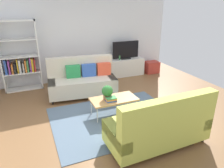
# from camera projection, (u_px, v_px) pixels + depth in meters

# --- Properties ---
(ground_plane) EXTENTS (7.68, 7.68, 0.00)m
(ground_plane) POSITION_uv_depth(u_px,v_px,m) (114.00, 112.00, 5.16)
(ground_plane) COLOR brown
(wall_far) EXTENTS (6.40, 0.12, 2.90)m
(wall_far) POSITION_uv_depth(u_px,v_px,m) (81.00, 37.00, 7.04)
(wall_far) COLOR silver
(wall_far) RESTS_ON ground_plane
(area_rug) EXTENTS (2.90, 2.20, 0.01)m
(area_rug) POSITION_uv_depth(u_px,v_px,m) (115.00, 118.00, 4.90)
(area_rug) COLOR slate
(area_rug) RESTS_ON ground_plane
(couch_beige) EXTENTS (1.99, 1.06, 1.10)m
(couch_beige) POSITION_uv_depth(u_px,v_px,m) (82.00, 80.00, 6.01)
(couch_beige) COLOR beige
(couch_beige) RESTS_ON ground_plane
(couch_green) EXTENTS (1.92, 0.88, 1.10)m
(couch_green) POSITION_uv_depth(u_px,v_px,m) (159.00, 125.00, 3.81)
(couch_green) COLOR #C1CC51
(couch_green) RESTS_ON ground_plane
(coffee_table) EXTENTS (1.10, 0.56, 0.42)m
(coffee_table) POSITION_uv_depth(u_px,v_px,m) (114.00, 100.00, 4.95)
(coffee_table) COLOR #B7844C
(coffee_table) RESTS_ON ground_plane
(tv_console) EXTENTS (1.40, 0.44, 0.64)m
(tv_console) POSITION_uv_depth(u_px,v_px,m) (125.00, 67.00, 7.70)
(tv_console) COLOR silver
(tv_console) RESTS_ON ground_plane
(tv) EXTENTS (1.00, 0.20, 0.64)m
(tv) POSITION_uv_depth(u_px,v_px,m) (126.00, 50.00, 7.45)
(tv) COLOR black
(tv) RESTS_ON tv_console
(bookshelf) EXTENTS (1.10, 0.36, 2.10)m
(bookshelf) POSITION_uv_depth(u_px,v_px,m) (20.00, 60.00, 6.22)
(bookshelf) COLOR white
(bookshelf) RESTS_ON ground_plane
(storage_trunk) EXTENTS (0.52, 0.40, 0.44)m
(storage_trunk) POSITION_uv_depth(u_px,v_px,m) (152.00, 67.00, 8.05)
(storage_trunk) COLOR #B2382D
(storage_trunk) RESTS_ON ground_plane
(potted_plant) EXTENTS (0.26, 0.26, 0.34)m
(potted_plant) POSITION_uv_depth(u_px,v_px,m) (107.00, 92.00, 4.85)
(potted_plant) COLOR brown
(potted_plant) RESTS_ON coffee_table
(table_book_0) EXTENTS (0.24, 0.19, 0.03)m
(table_book_0) POSITION_uv_depth(u_px,v_px,m) (111.00, 100.00, 4.81)
(table_book_0) COLOR #3359B2
(table_book_0) RESTS_ON coffee_table
(table_book_1) EXTENTS (0.26, 0.20, 0.03)m
(table_book_1) POSITION_uv_depth(u_px,v_px,m) (111.00, 99.00, 4.79)
(table_book_1) COLOR orange
(table_book_1) RESTS_ON table_book_0
(table_book_2) EXTENTS (0.25, 0.20, 0.03)m
(table_book_2) POSITION_uv_depth(u_px,v_px,m) (111.00, 98.00, 4.78)
(table_book_2) COLOR #3F8C4C
(table_book_2) RESTS_ON table_book_1
(vase_0) EXTENTS (0.09, 0.09, 0.13)m
(vase_0) POSITION_uv_depth(u_px,v_px,m) (110.00, 58.00, 7.39)
(vase_0) COLOR #4C72B2
(vase_0) RESTS_ON tv_console
(vase_1) EXTENTS (0.12, 0.12, 0.19)m
(vase_1) POSITION_uv_depth(u_px,v_px,m) (114.00, 57.00, 7.44)
(vase_1) COLOR silver
(vase_1) RESTS_ON tv_console
(bottle_0) EXTENTS (0.06, 0.06, 0.15)m
(bottle_0) POSITION_uv_depth(u_px,v_px,m) (120.00, 58.00, 7.43)
(bottle_0) COLOR #3F8C4C
(bottle_0) RESTS_ON tv_console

